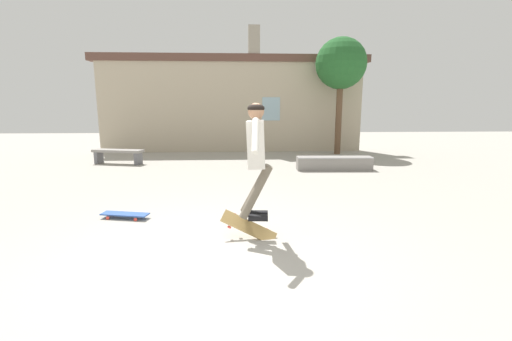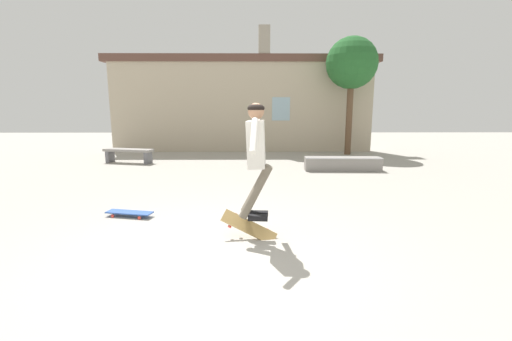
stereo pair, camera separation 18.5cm
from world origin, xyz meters
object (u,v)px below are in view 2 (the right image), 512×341
Objects in this scene: park_bench at (128,153)px; skateboard_resting at (129,212)px; tree_right at (352,64)px; skateboard_flipping at (249,227)px; skater at (256,151)px; skate_ledge at (343,164)px.

park_bench is 5.83m from skateboard_resting.
park_bench is (-7.59, -1.92, -2.97)m from tree_right.
tree_right reaches higher than skateboard_flipping.
skateboard_flipping is (-0.10, 0.08, -1.08)m from skater.
park_bench is 0.77× the size of skate_ledge.
skate_ledge is 5.80m from skater.
skate_ledge is 5.68m from skateboard_flipping.
park_bench is at bearing 170.19° from skate_ledge.
skateboard_flipping is at bearing -44.85° from park_bench.
skater reaches higher than skateboard_resting.
skater is at bearing -113.90° from skate_ledge.
skateboard_flipping is (-2.61, -5.04, -0.04)m from skate_ledge.
skateboard_flipping is (-3.65, -8.36, -3.15)m from tree_right.
skateboard_resting is (-2.09, 1.03, -1.16)m from skater.
skater is (-2.51, -5.12, 1.04)m from skate_ledge.
tree_right is at bearing 75.15° from skateboard_flipping.
skateboard_resting is at bearing -127.30° from tree_right.
tree_right is 2.79× the size of skater.
skate_ledge is at bearing 53.92° from skateboard_resting.
tree_right is 9.86m from skateboard_resting.
park_bench is at bearing 126.00° from skater.
tree_right is 2.57× the size of park_bench.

